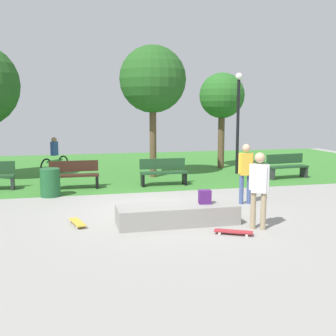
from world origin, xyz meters
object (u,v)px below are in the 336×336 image
object	(u,v)px
backpack_on_ledge	(205,197)
cyclist_on_bicycle	(55,158)
skater_watching	(246,169)
skateboard_by_ledge	(233,232)
tree_leaning_ash	(153,80)
park_bench_far_right	(163,171)
skater_performing_trick	(259,185)
tree_tall_oak	(222,97)
park_bench_near_path	(287,166)
trash_bin	(50,183)
skateboard_spare	(77,222)
park_bench_far_left	(74,174)
concrete_ledge	(177,214)
lamp_post	(238,113)

from	to	relation	value
backpack_on_ledge	cyclist_on_bicycle	bearing A→B (deg)	-59.46
skater_watching	skateboard_by_ledge	size ratio (longest dim) A/B	2.08
skateboard_by_ledge	tree_leaning_ash	world-z (taller)	tree_leaning_ash
park_bench_far_right	skater_performing_trick	bearing A→B (deg)	-81.39
tree_tall_oak	park_bench_near_path	bearing A→B (deg)	-65.23
backpack_on_ledge	trash_bin	world-z (taller)	trash_bin
trash_bin	park_bench_far_right	bearing A→B (deg)	15.39
tree_leaning_ash	cyclist_on_bicycle	world-z (taller)	tree_leaning_ash
skateboard_spare	tree_tall_oak	world-z (taller)	tree_tall_oak
trash_bin	backpack_on_ledge	bearing A→B (deg)	-46.26
park_bench_near_path	park_bench_far_right	distance (m)	4.90
backpack_on_ledge	park_bench_far_left	size ratio (longest dim) A/B	0.20
concrete_ledge	skater_performing_trick	xyz separation A→B (m)	(1.61, -0.83, 0.77)
skater_watching	skateboard_spare	distance (m)	4.80
tree_leaning_ash	cyclist_on_bicycle	size ratio (longest dim) A/B	3.25
skateboard_by_ledge	tree_leaning_ash	size ratio (longest dim) A/B	0.16
skater_watching	trash_bin	size ratio (longest dim) A/B	1.96
tree_tall_oak	lamp_post	xyz separation A→B (m)	(0.06, -1.69, -0.68)
concrete_ledge	skater_watching	xyz separation A→B (m)	(2.34, 1.51, 0.75)
skater_watching	park_bench_near_path	distance (m)	4.93
skateboard_by_ledge	lamp_post	world-z (taller)	lamp_post
lamp_post	skater_watching	bearing A→B (deg)	-110.34
skateboard_spare	park_bench_near_path	bearing A→B (deg)	31.00
skater_performing_trick	park_bench_far_right	xyz separation A→B (m)	(-0.85, 5.63, -0.51)
tree_tall_oak	skateboard_by_ledge	bearing A→B (deg)	-109.02
park_bench_far_right	tree_leaning_ash	distance (m)	3.68
skateboard_spare	lamp_post	distance (m)	9.28
skateboard_by_ledge	skateboard_spare	bearing A→B (deg)	154.78
backpack_on_ledge	skater_watching	xyz separation A→B (m)	(1.68, 1.52, 0.38)
backpack_on_ledge	skateboard_spare	distance (m)	2.97
park_bench_far_left	trash_bin	size ratio (longest dim) A/B	1.89
backpack_on_ledge	park_bench_near_path	world-z (taller)	park_bench_near_path
concrete_ledge	park_bench_far_left	size ratio (longest dim) A/B	1.72
skateboard_by_ledge	cyclist_on_bicycle	world-z (taller)	cyclist_on_bicycle
skater_performing_trick	park_bench_near_path	size ratio (longest dim) A/B	1.03
skateboard_by_ledge	trash_bin	world-z (taller)	trash_bin
skater_performing_trick	cyclist_on_bicycle	xyz separation A→B (m)	(-4.57, 9.11, -0.35)
concrete_ledge	park_bench_far_right	bearing A→B (deg)	81.01
backpack_on_ledge	tree_leaning_ash	distance (m)	7.29
skater_watching	park_bench_far_left	xyz separation A→B (m)	(-4.58, 3.36, -0.49)
cyclist_on_bicycle	concrete_ledge	bearing A→B (deg)	-70.34
concrete_ledge	lamp_post	bearing A→B (deg)	57.38
concrete_ledge	cyclist_on_bicycle	distance (m)	8.80
backpack_on_ledge	lamp_post	distance (m)	7.75
concrete_ledge	skater_watching	bearing A→B (deg)	32.87
tree_tall_oak	trash_bin	distance (m)	8.88
park_bench_near_path	trash_bin	xyz separation A→B (m)	(-8.60, -1.37, -0.06)
skater_watching	skateboard_by_ledge	bearing A→B (deg)	-118.36
skater_performing_trick	backpack_on_ledge	bearing A→B (deg)	138.91
park_bench_far_right	tree_tall_oak	distance (m)	5.58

